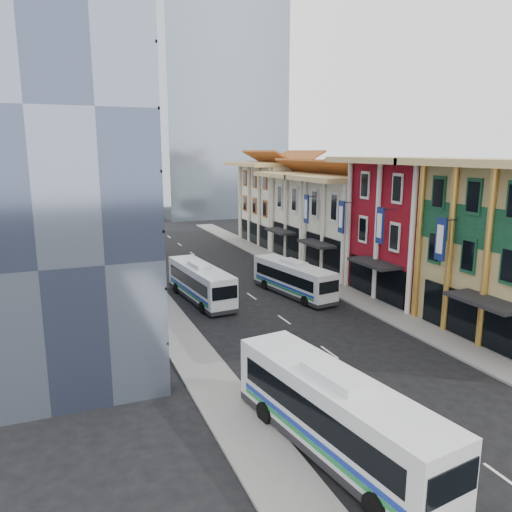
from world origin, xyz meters
name	(u,v)px	position (x,y,z in m)	size (l,w,h in m)	color
ground	(409,409)	(0.00, 0.00, 0.00)	(200.00, 200.00, 0.00)	black
sidewalk_right	(333,286)	(8.50, 22.00, 0.07)	(3.00, 90.00, 0.15)	slate
sidewalk_left	(159,306)	(-8.50, 22.00, 0.07)	(3.00, 90.00, 0.15)	slate
shophouse_red	(416,230)	(14.00, 17.00, 6.00)	(8.00, 10.00, 12.00)	maroon
shophouse_cream_near	(357,227)	(14.00, 26.50, 5.00)	(8.00, 9.00, 10.00)	white
shophouse_cream_mid	(317,217)	(14.00, 35.50, 5.00)	(8.00, 9.00, 10.00)	white
shophouse_cream_far	(281,205)	(14.00, 46.00, 5.50)	(8.00, 12.00, 11.00)	white
office_tower	(32,120)	(-17.00, 19.00, 15.00)	(12.00, 26.00, 30.00)	#434E6A
office_block_far	(55,205)	(-16.00, 42.00, 7.00)	(10.00, 18.00, 14.00)	gray
bus_left_near	(335,412)	(-5.50, -1.84, 1.94)	(2.84, 12.13, 3.89)	silver
bus_left_far	(201,282)	(-4.63, 22.56, 1.71)	(2.50, 10.67, 3.42)	silver
bus_right	(293,278)	(3.70, 20.97, 1.63)	(2.39, 10.19, 3.27)	silver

